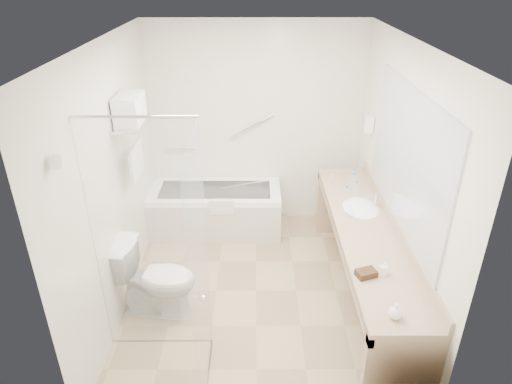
{
  "coord_description": "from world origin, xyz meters",
  "views": [
    {
      "loc": [
        -0.01,
        -3.75,
        3.08
      ],
      "look_at": [
        0.0,
        0.3,
        1.0
      ],
      "focal_mm": 32.0,
      "sensor_mm": 36.0,
      "label": 1
    }
  ],
  "objects_px": {
    "bathtub": "(216,209)",
    "amenity_basket": "(366,273)",
    "vanity_counter": "(364,247)",
    "water_bottle_left": "(346,195)",
    "toilet": "(156,279)"
  },
  "relations": [
    {
      "from": "bathtub",
      "to": "amenity_basket",
      "type": "bearing_deg",
      "value": -57.05
    },
    {
      "from": "amenity_basket",
      "to": "vanity_counter",
      "type": "bearing_deg",
      "value": 77.17
    },
    {
      "from": "amenity_basket",
      "to": "water_bottle_left",
      "type": "relative_size",
      "value": 0.79
    },
    {
      "from": "vanity_counter",
      "to": "toilet",
      "type": "distance_m",
      "value": 2.0
    },
    {
      "from": "toilet",
      "to": "amenity_basket",
      "type": "height_order",
      "value": "amenity_basket"
    },
    {
      "from": "bathtub",
      "to": "vanity_counter",
      "type": "relative_size",
      "value": 0.59
    },
    {
      "from": "bathtub",
      "to": "vanity_counter",
      "type": "bearing_deg",
      "value": -42.35
    },
    {
      "from": "bathtub",
      "to": "amenity_basket",
      "type": "xyz_separation_m",
      "value": [
        1.36,
        -2.1,
        0.6
      ]
    },
    {
      "from": "bathtub",
      "to": "water_bottle_left",
      "type": "xyz_separation_m",
      "value": [
        1.42,
        -0.88,
        0.67
      ]
    },
    {
      "from": "vanity_counter",
      "to": "water_bottle_left",
      "type": "height_order",
      "value": "water_bottle_left"
    },
    {
      "from": "bathtub",
      "to": "amenity_basket",
      "type": "relative_size",
      "value": 10.18
    },
    {
      "from": "water_bottle_left",
      "to": "toilet",
      "type": "bearing_deg",
      "value": -161.09
    },
    {
      "from": "toilet",
      "to": "water_bottle_left",
      "type": "xyz_separation_m",
      "value": [
        1.87,
        0.64,
        0.56
      ]
    },
    {
      "from": "amenity_basket",
      "to": "bathtub",
      "type": "bearing_deg",
      "value": 122.95
    },
    {
      "from": "bathtub",
      "to": "toilet",
      "type": "relative_size",
      "value": 2.08
    }
  ]
}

